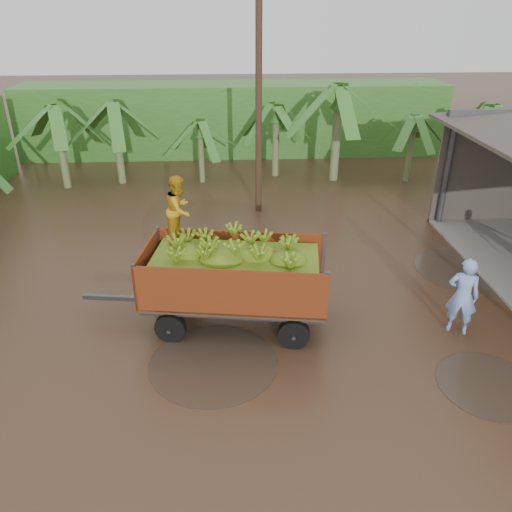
% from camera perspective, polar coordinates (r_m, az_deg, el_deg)
% --- Properties ---
extents(ground, '(100.00, 100.00, 0.00)m').
position_cam_1_polar(ground, '(13.33, 7.75, -6.44)').
color(ground, black).
rests_on(ground, ground).
extents(hedge_north, '(22.00, 3.00, 3.60)m').
position_cam_1_polar(hedge_north, '(27.46, -2.45, 15.38)').
color(hedge_north, '#2D661E').
rests_on(hedge_north, ground).
extents(banana_trailer, '(6.27, 2.77, 3.73)m').
position_cam_1_polar(banana_trailer, '(12.18, -2.53, -2.15)').
color(banana_trailer, '#9B3A16').
rests_on(banana_trailer, ground).
extents(man_blue, '(0.87, 0.74, 2.01)m').
position_cam_1_polar(man_blue, '(12.98, 22.54, -4.24)').
color(man_blue, '#799BDE').
rests_on(man_blue, ground).
extents(utility_pole, '(1.20, 0.24, 8.65)m').
position_cam_1_polar(utility_pole, '(18.54, 0.31, 17.93)').
color(utility_pole, '#47301E').
rests_on(utility_pole, ground).
extents(banana_plants, '(24.71, 20.19, 4.34)m').
position_cam_1_polar(banana_plants, '(18.48, -13.89, 9.06)').
color(banana_plants, '#2D661E').
rests_on(banana_plants, ground).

